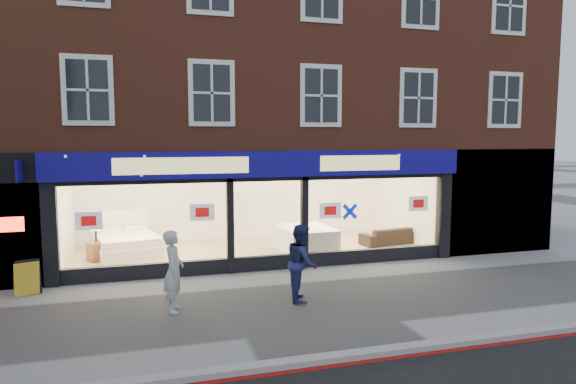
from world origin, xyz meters
name	(u,v)px	position (x,y,z in m)	size (l,w,h in m)	color
ground	(302,304)	(0.00, 0.00, 0.00)	(120.00, 120.00, 0.00)	gray
kerb_line	(360,363)	(0.00, -3.10, 0.01)	(60.00, 0.10, 0.01)	#8C0A07
kerb_stone	(355,355)	(0.00, -2.90, 0.06)	(60.00, 0.25, 0.12)	gray
showroom_floor	(251,251)	(0.00, 5.25, 0.05)	(11.00, 4.50, 0.10)	tan
building	(239,47)	(-0.02, 6.93, 6.67)	(19.00, 8.26, 10.30)	brown
display_bed	(126,243)	(-3.81, 5.70, 0.45)	(2.22, 2.51, 1.23)	white
bedside_table	(97,251)	(-4.62, 5.09, 0.38)	(0.45, 0.45, 0.55)	brown
mattress_stack	(306,239)	(1.60, 4.60, 0.48)	(1.62, 2.00, 0.76)	white
sofa	(388,236)	(4.60, 4.86, 0.38)	(1.90, 0.74, 0.56)	black
a_board	(28,278)	(-5.92, 2.37, 0.41)	(0.54, 0.35, 0.83)	gold
pedestrian_grey	(174,271)	(-2.72, 0.33, 0.87)	(0.63, 0.42, 1.74)	#B0B2B8
pedestrian_blue	(302,262)	(0.09, 0.28, 0.87)	(0.84, 0.66, 1.74)	#1C214F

